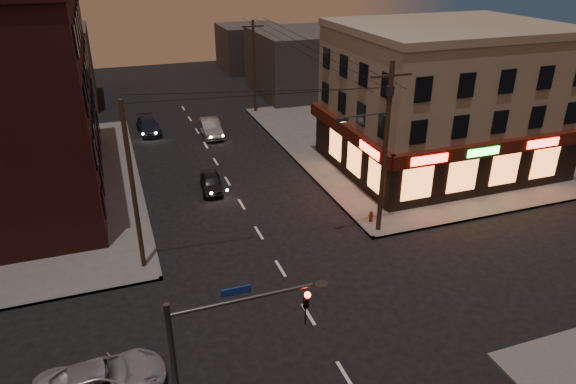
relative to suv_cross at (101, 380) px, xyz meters
name	(u,v)px	position (x,y,z in m)	size (l,w,h in m)	color
ground	(308,314)	(9.09, 1.71, -0.67)	(120.00, 120.00, 0.00)	black
sidewalk_ne	(418,139)	(27.09, 20.71, -0.59)	(24.00, 28.00, 0.15)	#514F4C
pizza_building	(443,99)	(25.02, 15.14, 4.68)	(15.85, 12.85, 10.50)	gray
bg_building_ne_a	(300,62)	(23.09, 39.71, 2.83)	(10.00, 12.00, 7.00)	#3F3D3A
bg_building_nw	(47,68)	(-3.91, 43.71, 3.33)	(9.00, 10.00, 8.00)	#3F3D3A
bg_building_ne_b	(250,48)	(21.09, 53.71, 2.33)	(8.00, 8.00, 6.00)	#3F3D3A
utility_pole_main	(384,141)	(15.77, 7.51, 5.10)	(4.20, 0.44, 10.00)	#382619
utility_pole_far	(254,67)	(15.89, 33.71, 3.98)	(0.26, 0.26, 9.00)	#382619
utility_pole_west	(133,189)	(2.29, 8.21, 3.98)	(0.24, 0.24, 9.00)	#382619
traffic_signal	(208,357)	(3.52, -3.89, 3.49)	(4.49, 0.32, 6.47)	#333538
suv_cross	(101,380)	(0.00, 0.00, 0.00)	(2.21, 4.79, 1.33)	#999AA1
sedan_near	(211,183)	(7.67, 16.51, -0.06)	(1.44, 3.58, 1.22)	black
sedan_mid	(210,128)	(10.04, 28.06, 0.09)	(1.59, 4.57, 1.51)	slate
sedan_far	(149,126)	(4.85, 30.72, -0.02)	(1.82, 4.48, 1.30)	black
fire_hydrant	(371,216)	(15.92, 8.52, -0.13)	(0.32, 0.32, 0.71)	maroon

